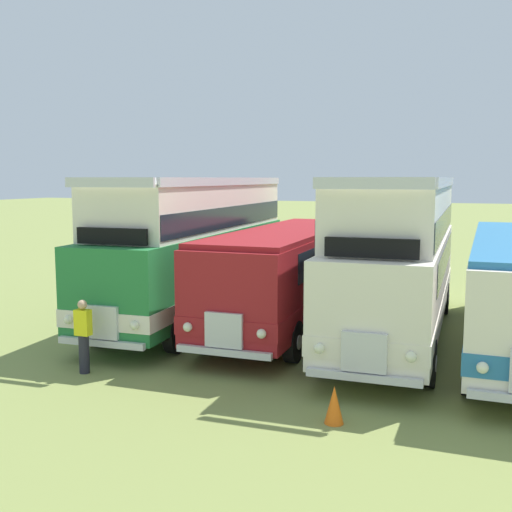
{
  "coord_description": "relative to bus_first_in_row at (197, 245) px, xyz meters",
  "views": [
    {
      "loc": [
        -4.29,
        -17.56,
        4.5
      ],
      "look_at": [
        -10.96,
        0.42,
        2.06
      ],
      "focal_mm": 42.98,
      "sensor_mm": 36.0,
      "label": 1
    }
  ],
  "objects": [
    {
      "name": "bus_second_in_row",
      "position": [
        3.24,
        -0.37,
        -0.61
      ],
      "size": [
        2.68,
        10.14,
        2.99
      ],
      "color": "maroon",
      "rests_on": "ground"
    },
    {
      "name": "bus_first_in_row",
      "position": [
        0.0,
        0.0,
        0.0
      ],
      "size": [
        3.02,
        11.44,
        4.52
      ],
      "color": "#237538",
      "rests_on": "ground"
    },
    {
      "name": "cone_mid_row",
      "position": [
        6.23,
        -7.13,
        -2.01
      ],
      "size": [
        0.36,
        0.36,
        0.71
      ],
      "primitive_type": "cone",
      "color": "orange",
      "rests_on": "ground"
    },
    {
      "name": "bus_third_in_row",
      "position": [
        6.47,
        -0.42,
        -0.0
      ],
      "size": [
        2.77,
        11.24,
        4.52
      ],
      "color": "silver",
      "rests_on": "ground"
    },
    {
      "name": "marshal_person",
      "position": [
        0.11,
        -6.25,
        -1.48
      ],
      "size": [
        0.36,
        0.24,
        1.73
      ],
      "color": "#23232D",
      "rests_on": "ground"
    }
  ]
}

